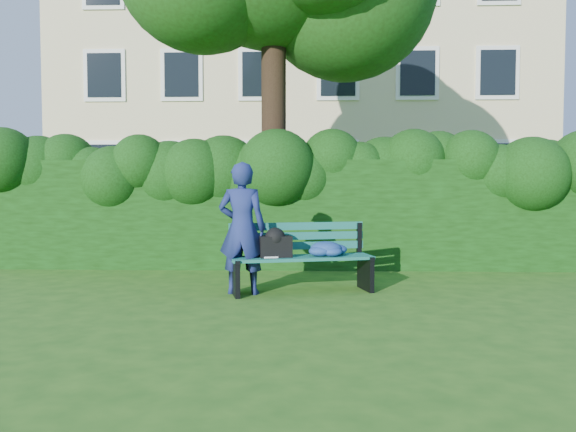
{
  "coord_description": "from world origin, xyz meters",
  "views": [
    {
      "loc": [
        0.28,
        -7.34,
        1.37
      ],
      "look_at": [
        0.0,
        0.6,
        0.95
      ],
      "focal_mm": 35.0,
      "sensor_mm": 36.0,
      "label": 1
    }
  ],
  "objects": [
    {
      "name": "hedge",
      "position": [
        0.0,
        2.2,
        0.9
      ],
      "size": [
        10.0,
        1.0,
        1.8
      ],
      "color": "black",
      "rests_on": "ground"
    },
    {
      "name": "apartment_building",
      "position": [
        -0.0,
        13.99,
        6.0
      ],
      "size": [
        16.0,
        8.08,
        12.0
      ],
      "color": "beige",
      "rests_on": "ground"
    },
    {
      "name": "man_reading",
      "position": [
        -0.56,
        -0.25,
        0.84
      ],
      "size": [
        0.65,
        0.46,
        1.68
      ],
      "primitive_type": "imported",
      "rotation": [
        0.0,
        0.0,
        3.03
      ],
      "color": "navy",
      "rests_on": "ground"
    },
    {
      "name": "park_bench",
      "position": [
        0.21,
        -0.11,
        0.5
      ],
      "size": [
        1.9,
        0.99,
        0.89
      ],
      "rotation": [
        0.0,
        0.0,
        0.25
      ],
      "color": "#105452",
      "rests_on": "ground"
    },
    {
      "name": "ground",
      "position": [
        0.0,
        0.0,
        0.0
      ],
      "size": [
        80.0,
        80.0,
        0.0
      ],
      "primitive_type": "plane",
      "color": "#265718",
      "rests_on": "ground"
    }
  ]
}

